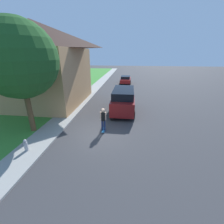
% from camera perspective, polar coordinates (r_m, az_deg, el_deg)
% --- Properties ---
extents(ground_plane, '(120.00, 120.00, 0.00)m').
position_cam_1_polar(ground_plane, '(10.70, -4.99, -8.27)').
color(ground_plane, '#333335').
extents(lawn, '(10.00, 80.00, 0.08)m').
position_cam_1_polar(lawn, '(18.85, -25.64, 3.19)').
color(lawn, '#387F2D').
rests_on(lawn, ground_plane).
extents(sidewalk, '(1.80, 80.00, 0.10)m').
position_cam_1_polar(sidewalk, '(16.92, -12.91, 2.93)').
color(sidewalk, gray).
rests_on(sidewalk, ground_plane).
extents(house, '(10.16, 9.41, 8.33)m').
position_cam_1_polar(house, '(18.43, -26.97, 16.58)').
color(house, tan).
rests_on(house, lawn).
extents(lawn_tree_near, '(4.77, 4.77, 7.23)m').
position_cam_1_polar(lawn_tree_near, '(11.18, -32.04, 16.47)').
color(lawn_tree_near, brown).
rests_on(lawn_tree_near, lawn).
extents(suv_parked, '(2.20, 4.83, 2.20)m').
position_cam_1_polar(suv_parked, '(14.17, 4.31, 4.59)').
color(suv_parked, maroon).
rests_on(suv_parked, ground_plane).
extents(car_down_street, '(1.99, 4.08, 1.30)m').
position_cam_1_polar(car_down_street, '(28.80, 5.16, 12.23)').
color(car_down_street, maroon).
rests_on(car_down_street, ground_plane).
extents(skateboarder, '(0.41, 0.23, 1.77)m').
position_cam_1_polar(skateboarder, '(10.55, -3.34, -2.60)').
color(skateboarder, '#192347').
rests_on(skateboarder, ground_plane).
extents(skateboard, '(0.20, 0.79, 0.10)m').
position_cam_1_polar(skateboard, '(10.99, -3.18, -6.87)').
color(skateboard, '#236B99').
rests_on(skateboard, ground_plane).
extents(fire_hydrant, '(0.20, 0.20, 0.71)m').
position_cam_1_polar(fire_hydrant, '(9.97, -29.99, -10.91)').
color(fire_hydrant, '#99999E').
rests_on(fire_hydrant, sidewalk).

